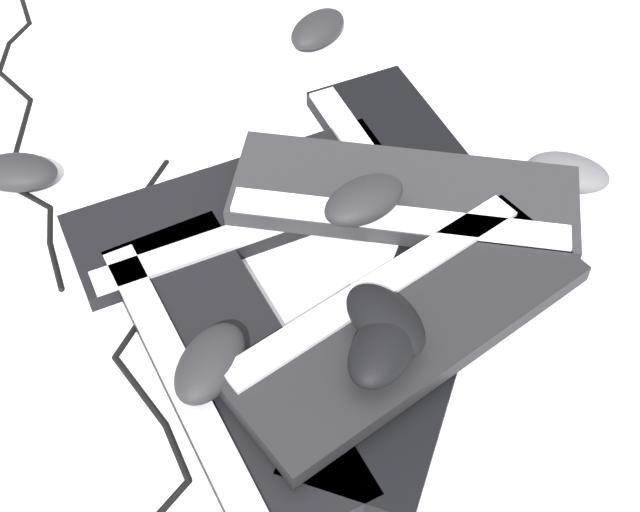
{
  "coord_description": "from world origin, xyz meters",
  "views": [
    {
      "loc": [
        -0.5,
        -0.55,
        0.87
      ],
      "look_at": [
        -0.07,
        -0.0,
        0.03
      ],
      "focal_mm": 50.0,
      "sensor_mm": 36.0,
      "label": 1
    }
  ],
  "objects": [
    {
      "name": "mouse_2",
      "position": [
        -0.27,
        -0.06,
        0.05
      ],
      "size": [
        0.13,
        0.11,
        0.04
      ],
      "primitive_type": "ellipsoid",
      "rotation": [
        0.0,
        0.0,
        3.63
      ],
      "color": "black",
      "rests_on": "keyboard_2"
    },
    {
      "name": "mouse_7",
      "position": [
        0.22,
        0.37,
        0.02
      ],
      "size": [
        0.12,
        0.09,
        0.04
      ],
      "primitive_type": "ellipsoid",
      "rotation": [
        0.0,
        0.0,
        3.43
      ],
      "color": "black",
      "rests_on": "ground"
    },
    {
      "name": "mouse_4",
      "position": [
        -0.12,
        -0.18,
        0.08
      ],
      "size": [
        0.13,
        0.11,
        0.04
      ],
      "primitive_type": "ellipsoid",
      "rotation": [
        0.0,
        0.0,
        3.56
      ],
      "color": "black",
      "rests_on": "keyboard_5"
    },
    {
      "name": "keyboard_1",
      "position": [
        -0.1,
        0.14,
        0.01
      ],
      "size": [
        0.46,
        0.25,
        0.03
      ],
      "color": "black",
      "rests_on": "ground"
    },
    {
      "name": "cable_0",
      "position": [
        -0.3,
        0.04,
        0.0
      ],
      "size": [
        0.36,
        0.45,
        0.01
      ],
      "color": "black",
      "rests_on": "ground"
    },
    {
      "name": "mouse_5",
      "position": [
        0.29,
        -0.09,
        0.02
      ],
      "size": [
        0.12,
        0.13,
        0.04
      ],
      "primitive_type": "ellipsoid",
      "rotation": [
        0.0,
        0.0,
        5.29
      ],
      "color": "#4C4C51",
      "rests_on": "ground"
    },
    {
      "name": "cable_1",
      "position": [
        -0.24,
        0.47,
        0.0
      ],
      "size": [
        0.24,
        0.59,
        0.01
      ],
      "color": "black",
      "rests_on": "ground"
    },
    {
      "name": "keyboard_4",
      "position": [
        0.07,
        0.0,
        0.04
      ],
      "size": [
        0.41,
        0.42,
        0.03
      ],
      "color": "#232326",
      "rests_on": "keyboard_0"
    },
    {
      "name": "ground_plane",
      "position": [
        0.0,
        0.0,
        0.0
      ],
      "size": [
        3.2,
        3.2,
        0.0
      ],
      "primitive_type": "plane",
      "color": "white"
    },
    {
      "name": "mouse_1",
      "position": [
        -0.3,
        0.37,
        0.02
      ],
      "size": [
        0.13,
        0.12,
        0.04
      ],
      "primitive_type": "ellipsoid",
      "rotation": [
        0.0,
        0.0,
        2.41
      ],
      "color": "black",
      "rests_on": "ground"
    },
    {
      "name": "keyboard_5",
      "position": [
        -0.06,
        -0.15,
        0.04
      ],
      "size": [
        0.44,
        0.15,
        0.03
      ],
      "color": "black",
      "rests_on": "keyboard_3"
    },
    {
      "name": "mouse_3",
      "position": [
        -0.1,
        -0.15,
        0.08
      ],
      "size": [
        0.07,
        0.11,
        0.04
      ],
      "primitive_type": "ellipsoid",
      "rotation": [
        0.0,
        0.0,
        1.56
      ],
      "color": "black",
      "rests_on": "keyboard_5"
    },
    {
      "name": "keyboard_0",
      "position": [
        0.12,
        0.02,
        0.01
      ],
      "size": [
        0.25,
        0.46,
        0.03
      ],
      "color": "black",
      "rests_on": "ground"
    },
    {
      "name": "keyboard_3",
      "position": [
        -0.06,
        -0.14,
        0.01
      ],
      "size": [
        0.45,
        0.36,
        0.03
      ],
      "color": "black",
      "rests_on": "ground"
    },
    {
      "name": "mouse_0",
      "position": [
        0.0,
        -0.0,
        0.08
      ],
      "size": [
        0.11,
        0.07,
        0.04
      ],
      "primitive_type": "ellipsoid",
      "rotation": [
        0.0,
        0.0,
        3.1
      ],
      "color": "black",
      "rests_on": "keyboard_4"
    },
    {
      "name": "keyboard_2",
      "position": [
        -0.25,
        -0.06,
        0.01
      ],
      "size": [
        0.23,
        0.46,
        0.03
      ],
      "color": "black",
      "rests_on": "ground"
    }
  ]
}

